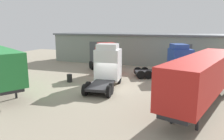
{
  "coord_description": "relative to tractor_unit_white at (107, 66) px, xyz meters",
  "views": [
    {
      "loc": [
        7.38,
        -19.05,
        6.19
      ],
      "look_at": [
        0.03,
        2.19,
        1.6
      ],
      "focal_mm": 35.0,
      "sensor_mm": 36.0,
      "label": 1
    }
  ],
  "objects": [
    {
      "name": "oil_drum",
      "position": [
        -4.41,
        -0.17,
        -1.62
      ],
      "size": [
        0.58,
        0.58,
        0.88
      ],
      "color": "black",
      "rests_on": "ground_plane"
    },
    {
      "name": "warehouse_building",
      "position": [
        0.42,
        15.17,
        0.39
      ],
      "size": [
        29.65,
        6.65,
        4.87
      ],
      "color": "gray",
      "rests_on": "ground_plane"
    },
    {
      "name": "container_trailer_blue",
      "position": [
        9.1,
        -3.6,
        0.49
      ],
      "size": [
        6.05,
        12.68,
        3.98
      ],
      "rotation": [
        0.0,
        0.0,
        -1.87
      ],
      "color": "red",
      "rests_on": "ground_plane"
    },
    {
      "name": "gravel_pile",
      "position": [
        11.52,
        4.54,
        -1.1
      ],
      "size": [
        2.65,
        2.65,
        1.92
      ],
      "color": "#423D38",
      "rests_on": "ground_plane"
    },
    {
      "name": "tractor_unit_red",
      "position": [
        -2.04,
        5.12,
        -0.14
      ],
      "size": [
        5.81,
        6.51,
        4.06
      ],
      "rotation": [
        0.0,
        0.0,
        -0.92
      ],
      "color": "red",
      "rests_on": "ground_plane"
    },
    {
      "name": "tractor_unit_white",
      "position": [
        0.0,
        0.0,
        0.0
      ],
      "size": [
        3.19,
        6.36,
        4.34
      ],
      "rotation": [
        0.0,
        0.0,
        1.69
      ],
      "color": "silver",
      "rests_on": "ground_plane"
    },
    {
      "name": "tractor_unit_blue",
      "position": [
        6.52,
        6.47,
        -0.18
      ],
      "size": [
        7.13,
        4.86,
        4.01
      ],
      "rotation": [
        0.0,
        0.0,
        0.39
      ],
      "color": "#2347A3",
      "rests_on": "ground_plane"
    },
    {
      "name": "ground_plane",
      "position": [
        0.42,
        -1.9,
        -2.06
      ],
      "size": [
        60.0,
        60.0,
        0.0
      ],
      "primitive_type": "plane",
      "color": "gray"
    }
  ]
}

